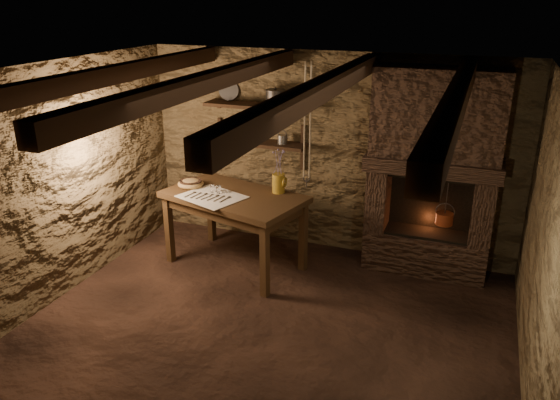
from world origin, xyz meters
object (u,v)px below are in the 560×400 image
at_px(iron_stockpot, 275,98).
at_px(stoneware_jug, 279,174).
at_px(wooden_bowl, 191,184).
at_px(red_pot, 444,218).
at_px(work_table, 235,228).

bearing_deg(iron_stockpot, stoneware_jug, -65.15).
relative_size(wooden_bowl, red_pot, 0.56).
bearing_deg(work_table, red_pot, 29.47).
height_order(iron_stockpot, red_pot, iron_stockpot).
relative_size(work_table, wooden_bowl, 5.72).
bearing_deg(stoneware_jug, red_pot, 26.84).
distance_m(stoneware_jug, red_pot, 1.88).
xyz_separation_m(work_table, iron_stockpot, (0.22, 0.72, 1.38)).
bearing_deg(iron_stockpot, work_table, -107.09).
distance_m(work_table, wooden_bowl, 0.73).
xyz_separation_m(work_table, wooden_bowl, (-0.58, 0.06, 0.44)).
height_order(stoneware_jug, wooden_bowl, stoneware_jug).
bearing_deg(wooden_bowl, iron_stockpot, 39.72).
xyz_separation_m(iron_stockpot, red_pot, (2.03, -0.12, -1.16)).
bearing_deg(iron_stockpot, red_pot, -3.38).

